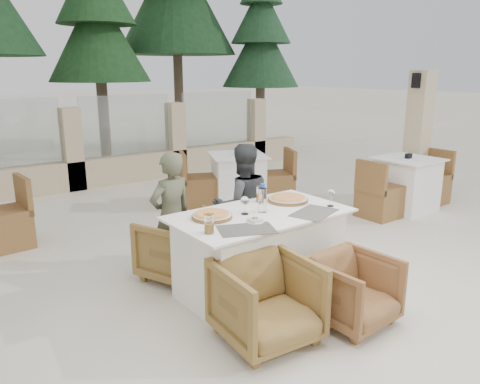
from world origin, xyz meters
TOP-DOWN VIEW (x-y plane):
  - ground at (0.00, 0.00)m, footprint 80.00×80.00m
  - perimeter_wall_far at (0.00, 4.80)m, footprint 10.00×0.34m
  - lantern_pillar at (4.20, 1.00)m, footprint 0.34×0.34m
  - pine_centre at (1.50, 7.20)m, footprint 2.20×2.20m
  - pine_mid_right at (3.80, 7.80)m, footprint 2.99×2.99m
  - pine_far_right at (5.50, 6.50)m, footprint 1.98×1.98m
  - dining_table at (0.11, -0.10)m, footprint 1.60×0.90m
  - placemat_near_left at (-0.26, -0.38)m, footprint 0.53×0.45m
  - placemat_near_right at (0.49, -0.39)m, footprint 0.52×0.43m
  - pizza_left at (-0.32, 0.03)m, footprint 0.41×0.41m
  - pizza_right at (0.56, 0.03)m, footprint 0.44×0.44m
  - water_bottle at (0.14, -0.09)m, footprint 0.08×0.08m
  - wine_glass_centre at (-0.02, -0.05)m, footprint 0.10×0.10m
  - wine_glass_corner at (0.77, -0.33)m, footprint 0.08×0.08m
  - beer_glass_left at (-0.55, -0.27)m, footprint 0.08×0.08m
  - beer_glass_right at (0.34, 0.18)m, footprint 0.08×0.08m
  - olive_dish at (-0.10, -0.28)m, footprint 0.13×0.13m
  - armchair_far_left at (-0.32, 0.63)m, footprint 0.88×0.89m
  - armchair_far_right at (0.38, 0.59)m, footprint 0.80×0.82m
  - armchair_near_left at (-0.35, -0.75)m, footprint 0.75×0.77m
  - armchair_near_right at (0.37, -0.97)m, footprint 0.63×0.65m
  - diner_left at (-0.38, 0.65)m, footprint 0.50×0.36m
  - diner_right at (0.37, 0.51)m, footprint 0.75×0.67m
  - bg_table_b at (1.72, 2.40)m, footprint 1.83×1.42m
  - bg_table_c at (3.50, 0.67)m, footprint 1.64×0.82m

SIDE VIEW (x-z plane):
  - ground at x=0.00m, z-range 0.00..0.00m
  - armchair_near_right at x=0.37m, z-range 0.00..0.57m
  - armchair_far_right at x=0.38m, z-range 0.00..0.61m
  - armchair_far_left at x=-0.32m, z-range 0.00..0.62m
  - armchair_near_left at x=-0.35m, z-range 0.00..0.64m
  - dining_table at x=0.11m, z-range 0.00..0.77m
  - bg_table_b at x=1.72m, z-range 0.00..0.77m
  - bg_table_c at x=3.50m, z-range 0.00..0.77m
  - diner_left at x=-0.38m, z-range 0.00..1.27m
  - diner_right at x=0.37m, z-range 0.00..1.29m
  - placemat_near_left at x=-0.26m, z-range 0.77..0.77m
  - placemat_near_right at x=0.49m, z-range 0.77..0.77m
  - olive_dish at x=-0.10m, z-range 0.77..0.81m
  - pizza_left at x=-0.32m, z-range 0.77..0.82m
  - pizza_right at x=0.56m, z-range 0.77..0.82m
  - perimeter_wall_far at x=0.00m, z-range 0.00..1.60m
  - beer_glass_left at x=-0.55m, z-range 0.77..0.92m
  - beer_glass_right at x=0.34m, z-range 0.77..0.92m
  - wine_glass_centre at x=-0.02m, z-range 0.77..0.95m
  - wine_glass_corner at x=0.77m, z-range 0.77..0.95m
  - water_bottle at x=0.14m, z-range 0.77..1.03m
  - lantern_pillar at x=4.20m, z-range 0.00..2.00m
  - pine_far_right at x=5.50m, z-range 0.00..4.50m
  - pine_centre at x=1.50m, z-range 0.00..5.00m
  - pine_mid_right at x=3.80m, z-range 0.00..6.80m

